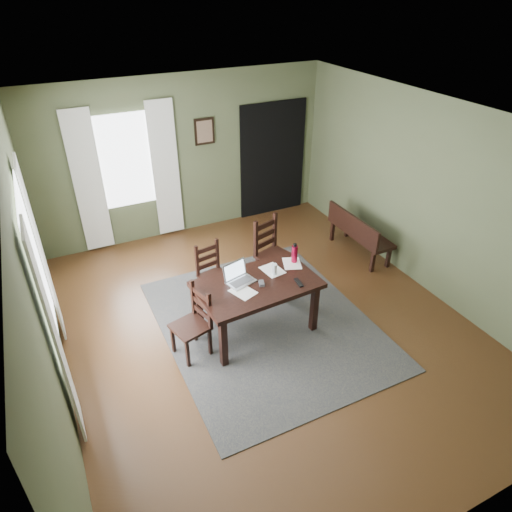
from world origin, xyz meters
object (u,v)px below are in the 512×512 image
bench (358,231)px  chair_back_left (213,274)px  laptop (238,276)px  water_bottle (295,254)px  chair_back_right (272,253)px  dining_table (257,289)px  chair_end (193,323)px

bench → chair_back_left: bearing=93.0°
chair_back_left → bench: bearing=-7.2°
laptop → water_bottle: bearing=-10.4°
chair_back_left → chair_back_right: (0.94, 0.01, 0.08)m
bench → dining_table: bearing=113.4°
bench → water_bottle: 1.90m
dining_table → chair_back_left: 0.93m
dining_table → water_bottle: 0.72m
chair_back_left → laptop: laptop is taller
dining_table → water_bottle: bearing=14.6°
chair_end → chair_back_right: 1.79m
chair_back_right → water_bottle: chair_back_right is taller
chair_back_left → water_bottle: size_ratio=3.19×
bench → water_bottle: (-1.67, -0.79, 0.45)m
dining_table → chair_end: 0.88m
chair_back_right → water_bottle: bearing=-110.5°
chair_end → laptop: bearing=89.6°
chair_end → laptop: laptop is taller
water_bottle → chair_back_right: bearing=87.1°
dining_table → chair_back_right: (0.68, 0.88, -0.16)m
chair_end → chair_back_right: bearing=105.8°
bench → laptop: (-2.50, -0.86, 0.38)m
chair_back_left → chair_back_right: bearing=-9.4°
dining_table → chair_back_right: chair_back_right is taller
chair_end → chair_back_left: (0.60, 0.89, -0.02)m
dining_table → chair_back_left: (-0.26, 0.87, -0.23)m
chair_back_right → chair_end: bearing=-167.2°
dining_table → chair_end: chair_end is taller
bench → laptop: 2.67m
water_bottle → chair_end: bearing=-171.0°
dining_table → laptop: laptop is taller
chair_back_right → laptop: (-0.87, -0.74, 0.31)m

